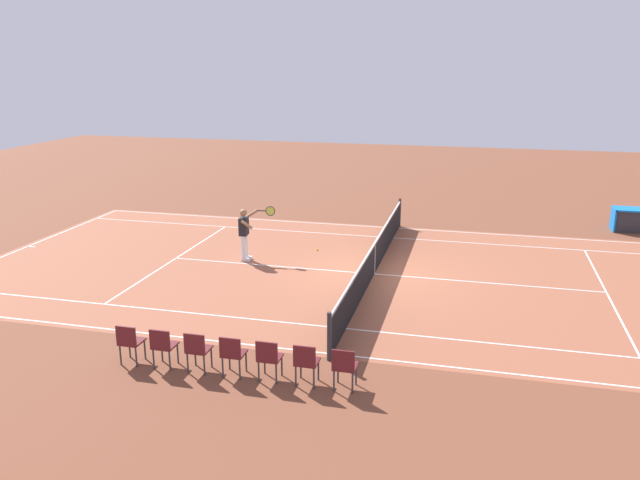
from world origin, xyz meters
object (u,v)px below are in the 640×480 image
tennis_net (375,258)px  spectator_chair_5 (163,345)px  tennis_player_near (245,232)px  spectator_chair_1 (306,361)px  spectator_chair_4 (197,348)px  equipment_cart_tarped (630,219)px  spectator_chair_2 (269,357)px  spectator_chair_6 (130,341)px  spectator_chair_3 (232,353)px  spectator_chair_0 (344,365)px  tennis_ball (317,250)px

tennis_net → spectator_chair_5: (3.21, 6.96, 0.03)m
tennis_net → tennis_player_near: (4.17, -0.39, 0.44)m
spectator_chair_1 → spectator_chair_4: 2.27m
spectator_chair_5 → equipment_cart_tarped: bearing=-129.2°
spectator_chair_1 → spectator_chair_4: size_ratio=1.00×
spectator_chair_2 → spectator_chair_5: same height
spectator_chair_6 → spectator_chair_4: bearing=180.0°
spectator_chair_3 → spectator_chair_4: 0.76m
spectator_chair_3 → spectator_chair_4: (0.76, 0.00, 0.00)m
spectator_chair_4 → spectator_chair_6: size_ratio=1.00×
tennis_net → spectator_chair_1: bearing=88.5°
spectator_chair_0 → equipment_cart_tarped: size_ratio=0.70×
tennis_player_near → spectator_chair_5: tennis_player_near is taller
spectator_chair_3 → equipment_cart_tarped: spectator_chair_3 is taller
tennis_ball → equipment_cart_tarped: equipment_cart_tarped is taller
spectator_chair_4 → spectator_chair_5: (0.76, 0.00, 0.00)m
spectator_chair_0 → tennis_ball: bearing=-72.5°
tennis_ball → spectator_chair_1: 9.13m
tennis_net → tennis_player_near: bearing=-5.3°
spectator_chair_1 → spectator_chair_3: same height
spectator_chair_2 → equipment_cart_tarped: bearing=-123.2°
tennis_ball → tennis_player_near: bearing=38.3°
spectator_chair_0 → spectator_chair_3: bearing=0.0°
tennis_ball → spectator_chair_3: size_ratio=0.08×
spectator_chair_1 → spectator_chair_6: (3.78, 0.00, 0.00)m
spectator_chair_2 → spectator_chair_4: bearing=0.0°
spectator_chair_0 → spectator_chair_1: bearing=0.0°
spectator_chair_2 → spectator_chair_3: same height
spectator_chair_3 → equipment_cart_tarped: size_ratio=0.70×
equipment_cart_tarped → tennis_player_near: bearing=28.6°
tennis_player_near → spectator_chair_0: tennis_player_near is taller
spectator_chair_6 → spectator_chair_0: bearing=180.0°
spectator_chair_2 → spectator_chair_5: (2.27, 0.00, 0.00)m
spectator_chair_4 → spectator_chair_2: bearing=180.0°
tennis_player_near → spectator_chair_3: bearing=108.6°
tennis_player_near → spectator_chair_6: size_ratio=1.93×
spectator_chair_1 → spectator_chair_4: (2.27, 0.00, 0.00)m
tennis_player_near → spectator_chair_0: 8.75m
tennis_net → spectator_chair_0: (-0.57, 6.96, 0.03)m
spectator_chair_2 → tennis_ball: bearing=-81.7°
spectator_chair_2 → spectator_chair_4: (1.51, 0.00, 0.00)m
spectator_chair_2 → spectator_chair_5: 2.27m
tennis_net → spectator_chair_3: bearing=76.3°
tennis_net → tennis_ball: tennis_net is taller
spectator_chair_0 → tennis_player_near: bearing=-57.2°
spectator_chair_0 → spectator_chair_4: size_ratio=1.00×
spectator_chair_0 → spectator_chair_4: same height
spectator_chair_3 → spectator_chair_4: same height
spectator_chair_0 → spectator_chair_2: (1.51, 0.00, 0.00)m
spectator_chair_2 → spectator_chair_3: size_ratio=1.00×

